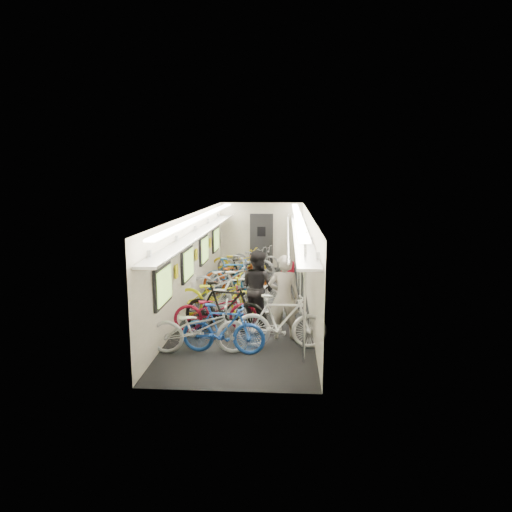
# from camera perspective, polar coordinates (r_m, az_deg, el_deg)

# --- Properties ---
(train_car_shell) EXTENTS (10.00, 10.00, 10.00)m
(train_car_shell) POSITION_cam_1_polar(r_m,az_deg,el_deg) (12.52, -2.04, 2.23)
(train_car_shell) COLOR black
(train_car_shell) RESTS_ON ground
(bicycle_0) EXTENTS (1.95, 0.82, 1.00)m
(bicycle_0) POSITION_cam_1_polar(r_m,az_deg,el_deg) (8.80, -7.03, -8.89)
(bicycle_0) COLOR silver
(bicycle_0) RESTS_ON ground
(bicycle_1) EXTENTS (1.65, 0.61, 0.97)m
(bicycle_1) POSITION_cam_1_polar(r_m,az_deg,el_deg) (8.74, -4.13, -9.06)
(bicycle_1) COLOR #1D4CAF
(bicycle_1) RESTS_ON ground
(bicycle_2) EXTENTS (1.89, 0.97, 0.95)m
(bicycle_2) POSITION_cam_1_polar(r_m,az_deg,el_deg) (9.98, -5.06, -6.72)
(bicycle_2) COLOR maroon
(bicycle_2) RESTS_ON ground
(bicycle_3) EXTENTS (1.94, 0.95, 1.12)m
(bicycle_3) POSITION_cam_1_polar(r_m,az_deg,el_deg) (9.80, -3.90, -6.50)
(bicycle_3) COLOR black
(bicycle_3) RESTS_ON ground
(bicycle_4) EXTENTS (2.09, 0.94, 1.06)m
(bicycle_4) POSITION_cam_1_polar(r_m,az_deg,el_deg) (10.94, -4.90, -4.93)
(bicycle_4) COLOR #D0CA13
(bicycle_4) RESTS_ON ground
(bicycle_5) EXTENTS (1.98, 1.16, 1.15)m
(bicycle_5) POSITION_cam_1_polar(r_m,az_deg,el_deg) (10.86, -1.72, -4.76)
(bicycle_5) COLOR silver
(bicycle_5) RESTS_ON ground
(bicycle_6) EXTENTS (2.14, 1.41, 1.06)m
(bicycle_6) POSITION_cam_1_polar(r_m,az_deg,el_deg) (12.63, -3.74, -2.91)
(bicycle_6) COLOR #A6A6AA
(bicycle_6) RESTS_ON ground
(bicycle_7) EXTENTS (1.70, 0.51, 1.02)m
(bicycle_7) POSITION_cam_1_polar(r_m,az_deg,el_deg) (13.21, -2.93, -2.44)
(bicycle_7) COLOR navy
(bicycle_7) RESTS_ON ground
(bicycle_8) EXTENTS (2.07, 1.41, 1.03)m
(bicycle_8) POSITION_cam_1_polar(r_m,az_deg,el_deg) (13.24, -2.49, -2.37)
(bicycle_8) COLOR maroon
(bicycle_8) RESTS_ON ground
(bicycle_9) EXTENTS (1.60, 0.89, 0.93)m
(bicycle_9) POSITION_cam_1_polar(r_m,az_deg,el_deg) (13.61, -1.66, -2.25)
(bicycle_9) COLOR black
(bicycle_9) RESTS_ON ground
(bicycle_10) EXTENTS (2.08, 1.22, 1.03)m
(bicycle_10) POSITION_cam_1_polar(r_m,az_deg,el_deg) (15.06, -2.19, -0.87)
(bicycle_10) COLOR gold
(bicycle_10) RESTS_ON ground
(bicycle_11) EXTENTS (1.81, 0.55, 1.08)m
(bicycle_11) POSITION_cam_1_polar(r_m,az_deg,el_deg) (8.97, 3.15, -8.17)
(bicycle_11) COLOR white
(bicycle_11) RESTS_ON ground
(bicycle_12) EXTENTS (2.20, 1.40, 1.09)m
(bicycle_12) POSITION_cam_1_polar(r_m,az_deg,el_deg) (14.85, -1.30, -0.90)
(bicycle_12) COLOR slate
(bicycle_12) RESTS_ON ground
(bicycle_14) EXTENTS (1.94, 1.26, 0.96)m
(bicycle_14) POSITION_cam_1_polar(r_m,az_deg,el_deg) (16.08, -0.07, -0.31)
(bicycle_14) COLOR slate
(bicycle_14) RESTS_ON ground
(passenger_near) EXTENTS (0.67, 0.46, 1.76)m
(passenger_near) POSITION_cam_1_polar(r_m,az_deg,el_deg) (9.42, 3.49, -5.15)
(passenger_near) COLOR gray
(passenger_near) RESTS_ON ground
(passenger_mid) EXTENTS (1.06, 1.04, 1.72)m
(passenger_mid) POSITION_cam_1_polar(r_m,az_deg,el_deg) (10.26, 0.20, -3.99)
(passenger_mid) COLOR black
(passenger_mid) RESTS_ON ground
(backpack) EXTENTS (0.29, 0.22, 0.38)m
(backpack) POSITION_cam_1_polar(r_m,az_deg,el_deg) (10.12, 3.98, -1.78)
(backpack) COLOR #B21128
(backpack) RESTS_ON passenger_near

